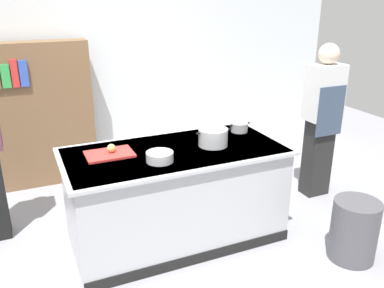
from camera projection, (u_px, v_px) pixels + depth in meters
ground_plane at (177, 237)px, 3.92m from camera, size 10.00×10.00×0.00m
back_wall at (114, 52)px, 5.20m from camera, size 6.40×0.12×3.00m
counter_island at (176, 194)px, 3.76m from camera, size 1.98×0.98×0.90m
cutting_board at (109, 154)px, 3.49m from camera, size 0.40×0.28×0.02m
onion at (111, 148)px, 3.49m from camera, size 0.07×0.07×0.07m
stock_pot at (213, 137)px, 3.69m from camera, size 0.33×0.27×0.16m
sauce_pan at (239, 127)px, 4.07m from camera, size 0.23×0.17×0.09m
mixing_bowl at (160, 157)px, 3.35m from camera, size 0.23×0.23×0.08m
trash_bin at (354, 230)px, 3.53m from camera, size 0.40×0.40×0.55m
person_chef at (322, 118)px, 4.48m from camera, size 0.38×0.25×1.72m
bookshelf at (45, 115)px, 4.81m from camera, size 1.10×0.31×1.70m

